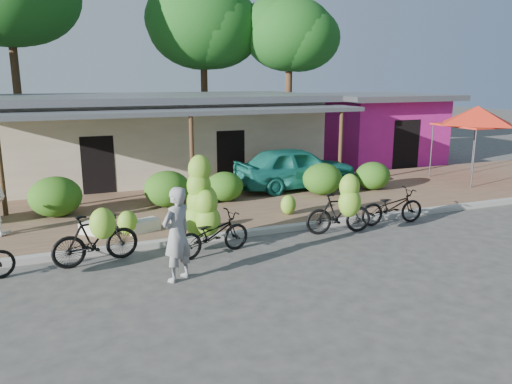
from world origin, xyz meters
The scene contains 24 objects.
ground centered at (0.00, 0.00, 0.00)m, with size 100.00×100.00×0.00m, color #413E3C.
sidewalk centered at (0.00, 5.00, 0.06)m, with size 60.00×6.00×0.12m, color #90694D.
curb centered at (0.00, 2.00, 0.07)m, with size 60.00×0.25×0.15m, color #A8A399.
shop_main centered at (0.00, 10.93, 1.72)m, with size 13.00×8.50×3.35m.
shop_pink centered at (10.50, 10.99, 1.67)m, with size 6.00×6.00×3.25m.
tree_center_right centered at (3.31, 16.61, 6.80)m, with size 5.79×5.72×8.99m.
tree_near_right centered at (7.31, 14.61, 6.29)m, with size 4.82×4.67×8.08m.
hedge_1 centered at (-4.23, 5.43, 0.70)m, with size 1.49×1.34×1.16m, color #225313.
hedge_2 centered at (-1.01, 5.34, 0.68)m, with size 1.43×1.29×1.12m, color #225313.
hedge_3 centered at (0.85, 5.35, 0.60)m, with size 1.22×1.10×0.95m, color #225313.
hedge_4 centered at (4.24, 4.97, 0.66)m, with size 1.38×1.25×1.08m, color #225313.
hedge_5 centered at (6.30, 5.00, 0.61)m, with size 1.27×1.14×0.99m, color #225313.
red_canopy centered at (10.94, 5.02, 2.61)m, with size 3.50×3.50×2.86m.
bike_left centered at (-3.44, 1.32, 0.63)m, with size 1.96×1.31×1.42m.
bike_center centered at (-0.96, 1.23, 0.85)m, with size 2.00×1.40×2.28m.
bike_right centered at (2.63, 1.13, 0.71)m, with size 1.86×1.28×1.72m.
bike_far_right centered at (4.50, 1.49, 0.50)m, with size 1.96×0.81×1.01m.
loose_banana_a centered at (-2.57, 2.87, 0.44)m, with size 0.50×0.43×0.63m, color #81B82E.
loose_banana_b centered at (-0.96, 2.53, 0.41)m, with size 0.47×0.40×0.59m, color #81B82E.
loose_banana_c centered at (2.05, 3.10, 0.41)m, with size 0.46×0.39×0.58m, color #81B82E.
sack_near centered at (-2.18, 3.02, 0.27)m, with size 0.85×0.40×0.30m, color silver.
sack_far centered at (-3.34, 3.24, 0.26)m, with size 0.75×0.38×0.28m, color silver.
vendor centered at (-2.00, -0.18, 0.97)m, with size 0.71×0.46×1.94m, color gray.
teal_van centered at (3.82, 6.20, 0.88)m, with size 1.79×4.46×1.52m, color #186D60.
Camera 1 is at (-4.10, -9.60, 4.02)m, focal length 35.00 mm.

